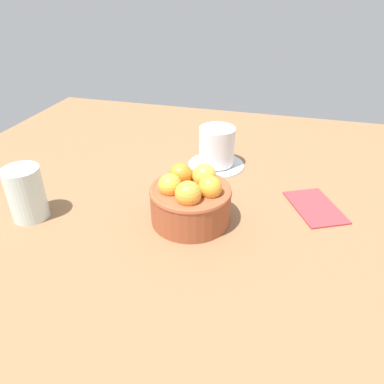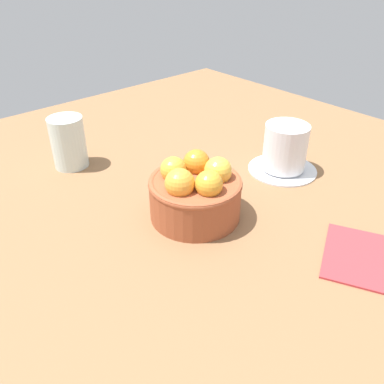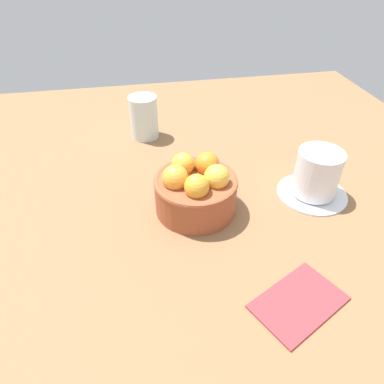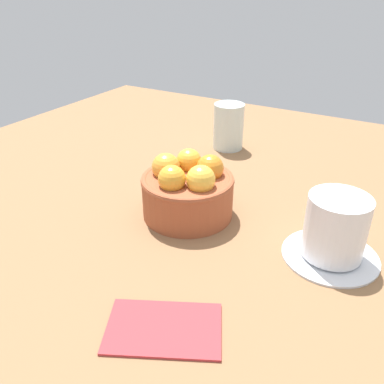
{
  "view_description": "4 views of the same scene",
  "coord_description": "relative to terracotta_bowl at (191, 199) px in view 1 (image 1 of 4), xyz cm",
  "views": [
    {
      "loc": [
        48.1,
        13.23,
        35.78
      ],
      "look_at": [
        -0.47,
        0.11,
        5.2
      ],
      "focal_mm": 33.85,
      "sensor_mm": 36.0,
      "label": 1
    },
    {
      "loc": [
        32.85,
        36.19,
        34.73
      ],
      "look_at": [
        -0.11,
        -0.82,
        3.68
      ],
      "focal_mm": 37.68,
      "sensor_mm": 36.0,
      "label": 2
    },
    {
      "loc": [
        8.91,
        43.74,
        38.22
      ],
      "look_at": [
        0.67,
        0.39,
        3.9
      ],
      "focal_mm": 32.81,
      "sensor_mm": 36.0,
      "label": 3
    },
    {
      "loc": [
        -26.32,
        44.44,
        31.67
      ],
      "look_at": [
        -0.74,
        0.01,
        3.9
      ],
      "focal_mm": 37.93,
      "sensor_mm": 36.0,
      "label": 4
    }
  ],
  "objects": [
    {
      "name": "ground_plane",
      "position": [
        -0.0,
        -0.01,
        -6.56
      ],
      "size": [
        114.35,
        116.12,
        4.8
      ],
      "primitive_type": "cube",
      "color": "brown"
    },
    {
      "name": "terracotta_bowl",
      "position": [
        0.0,
        0.0,
        0.0
      ],
      "size": [
        13.39,
        13.39,
        9.17
      ],
      "color": "#9E4C2D",
      "rests_on": "ground_plane"
    },
    {
      "name": "coffee_cup",
      "position": [
        -20.88,
        -0.2,
        -0.27
      ],
      "size": [
        12.02,
        12.02,
        8.56
      ],
      "color": "silver",
      "rests_on": "ground_plane"
    },
    {
      "name": "water_glass",
      "position": [
        6.1,
        -26.58,
        0.4
      ],
      "size": [
        6.04,
        6.04,
        9.12
      ],
      "primitive_type": "cylinder",
      "color": "silver",
      "rests_on": "ground_plane"
    },
    {
      "name": "folded_napkin",
      "position": [
        -9.2,
        20.41,
        -3.86
      ],
      "size": [
        13.62,
        11.68,
        0.6
      ],
      "primitive_type": "cube",
      "rotation": [
        0.0,
        0.0,
        0.46
      ],
      "color": "#B23338",
      "rests_on": "ground_plane"
    }
  ]
}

